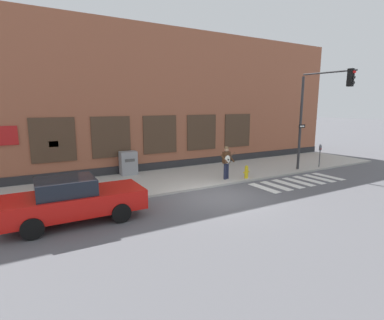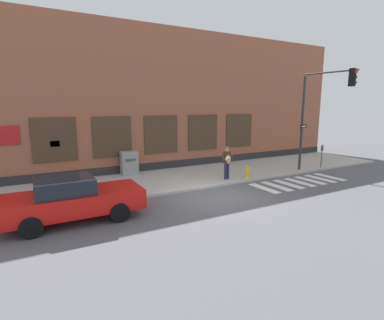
{
  "view_description": "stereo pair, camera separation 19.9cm",
  "coord_description": "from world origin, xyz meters",
  "px_view_note": "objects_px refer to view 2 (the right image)",
  "views": [
    {
      "loc": [
        -7.18,
        -10.25,
        3.91
      ],
      "look_at": [
        -0.34,
        1.68,
        1.4
      ],
      "focal_mm": 28.0,
      "sensor_mm": 36.0,
      "label": 1
    },
    {
      "loc": [
        -7.01,
        -10.34,
        3.91
      ],
      "look_at": [
        -0.34,
        1.68,
        1.4
      ],
      "focal_mm": 28.0,
      "sensor_mm": 36.0,
      "label": 2
    }
  ],
  "objects_px": {
    "traffic_light": "(321,104)",
    "fire_hydrant": "(247,172)",
    "parking_meter": "(322,152)",
    "busker": "(227,161)",
    "utility_box": "(129,163)",
    "red_car": "(72,199)"
  },
  "relations": [
    {
      "from": "traffic_light",
      "to": "utility_box",
      "type": "relative_size",
      "value": 4.33
    },
    {
      "from": "parking_meter",
      "to": "busker",
      "type": "bearing_deg",
      "value": 177.04
    },
    {
      "from": "red_car",
      "to": "parking_meter",
      "type": "xyz_separation_m",
      "value": [
        14.75,
        1.56,
        0.28
      ]
    },
    {
      "from": "busker",
      "to": "traffic_light",
      "type": "relative_size",
      "value": 0.3
    },
    {
      "from": "parking_meter",
      "to": "fire_hydrant",
      "type": "relative_size",
      "value": 2.05
    },
    {
      "from": "red_car",
      "to": "busker",
      "type": "height_order",
      "value": "busker"
    },
    {
      "from": "traffic_light",
      "to": "fire_hydrant",
      "type": "xyz_separation_m",
      "value": [
        -4.35,
        0.83,
        -3.52
      ]
    },
    {
      "from": "traffic_light",
      "to": "busker",
      "type": "bearing_deg",
      "value": 167.38
    },
    {
      "from": "busker",
      "to": "parking_meter",
      "type": "xyz_separation_m",
      "value": [
        6.92,
        -0.36,
        -0.03
      ]
    },
    {
      "from": "busker",
      "to": "utility_box",
      "type": "relative_size",
      "value": 1.31
    },
    {
      "from": "busker",
      "to": "parking_meter",
      "type": "relative_size",
      "value": 1.19
    },
    {
      "from": "busker",
      "to": "red_car",
      "type": "bearing_deg",
      "value": -166.26
    },
    {
      "from": "fire_hydrant",
      "to": "parking_meter",
      "type": "bearing_deg",
      "value": 0.18
    },
    {
      "from": "traffic_light",
      "to": "fire_hydrant",
      "type": "bearing_deg",
      "value": 169.23
    },
    {
      "from": "traffic_light",
      "to": "utility_box",
      "type": "bearing_deg",
      "value": 153.3
    },
    {
      "from": "traffic_light",
      "to": "fire_hydrant",
      "type": "distance_m",
      "value": 5.66
    },
    {
      "from": "utility_box",
      "to": "fire_hydrant",
      "type": "relative_size",
      "value": 1.86
    },
    {
      "from": "parking_meter",
      "to": "utility_box",
      "type": "distance_m",
      "value": 11.71
    },
    {
      "from": "busker",
      "to": "parking_meter",
      "type": "bearing_deg",
      "value": -2.96
    },
    {
      "from": "red_car",
      "to": "busker",
      "type": "xyz_separation_m",
      "value": [
        7.83,
        1.91,
        0.31
      ]
    },
    {
      "from": "fire_hydrant",
      "to": "red_car",
      "type": "bearing_deg",
      "value": -170.16
    },
    {
      "from": "red_car",
      "to": "traffic_light",
      "type": "xyz_separation_m",
      "value": [
        13.21,
        0.71,
        3.2
      ]
    }
  ]
}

